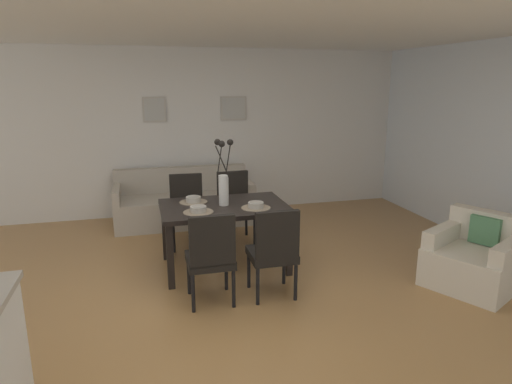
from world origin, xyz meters
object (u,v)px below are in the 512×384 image
centerpiece_vase (224,180)px  bowl_near_left (198,209)px  dining_table (224,213)px  dining_chair_near_right (187,207)px  armchair (475,259)px  bowl_far_left (256,204)px  dining_chair_far_right (235,203)px  sofa (184,204)px  framed_picture_center (234,108)px  framed_picture_left (154,109)px  dining_chair_near_left (211,254)px  dining_chair_far_left (274,249)px  bowl_near_right (193,199)px

centerpiece_vase → bowl_near_left: (-0.32, -0.21, -0.24)m
dining_table → dining_chair_near_right: bearing=110.8°
armchair → bowl_far_left: bearing=156.3°
dining_table → dining_chair_far_right: 0.94m
dining_table → dining_chair_far_right: size_ratio=1.52×
sofa → framed_picture_center: framed_picture_center is taller
dining_table → bowl_near_left: bowl_near_left is taller
armchair → framed_picture_center: (-1.81, 3.45, 1.39)m
dining_table → armchair: bearing=-25.0°
sofa → framed_picture_left: framed_picture_left is taller
framed_picture_center → dining_table: bearing=-104.9°
dining_chair_near_left → dining_chair_far_left: same height
dining_chair_near_left → bowl_near_right: size_ratio=5.41×
dining_chair_near_right → bowl_far_left: 1.27m
framed_picture_left → sofa: bearing=-54.2°
dining_chair_near_right → framed_picture_center: size_ratio=2.20×
dining_table → sofa: bearing=98.4°
bowl_near_left → dining_chair_near_left: bearing=-87.8°
dining_table → dining_chair_near_left: size_ratio=1.52×
dining_chair_far_left → framed_picture_left: framed_picture_left is taller
dining_chair_near_left → bowl_near_left: dining_chair_near_left is taller
framed_picture_center → bowl_near_left: bearing=-110.3°
dining_chair_far_right → sofa: bearing=121.2°
framed_picture_center → dining_chair_near_left: bearing=-106.0°
bowl_near_right → framed_picture_center: bearing=66.2°
dining_table → bowl_far_left: bowl_far_left is taller
dining_chair_near_right → bowl_near_left: (0.01, -1.07, 0.27)m
dining_chair_near_right → dining_chair_far_left: (0.65, -1.72, 0.00)m
dining_chair_near_right → framed_picture_left: size_ratio=2.42×
dining_chair_far_left → dining_chair_far_right: size_ratio=1.00×
bowl_near_right → framed_picture_center: size_ratio=0.41×
centerpiece_vase → dining_chair_far_left: bearing=-69.6°
dining_table → bowl_far_left: size_ratio=8.24×
dining_chair_far_left → bowl_far_left: bearing=90.7°
bowl_far_left → framed_picture_left: bearing=110.3°
dining_table → bowl_far_left: bearing=-33.5°
armchair → framed_picture_left: framed_picture_left is taller
centerpiece_vase → armchair: size_ratio=0.68×
centerpiece_vase → framed_picture_left: framed_picture_left is taller
dining_chair_far_right → dining_table: bearing=-109.7°
dining_table → framed_picture_left: size_ratio=3.68×
dining_chair_near_left → centerpiece_vase: bearing=71.0°
dining_table → framed_picture_left: (-0.62, 2.32, 1.02)m
dining_chair_far_left → armchair: bearing=-7.4°
framed_picture_center → armchair: bearing=-62.3°
bowl_near_right → bowl_far_left: bearing=-33.5°
bowl_near_left → bowl_far_left: (0.63, 0.00, 0.00)m
bowl_near_right → sofa: bearing=88.4°
armchair → bowl_near_right: bearing=153.9°
dining_chair_far_right → sofa: size_ratio=0.45×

